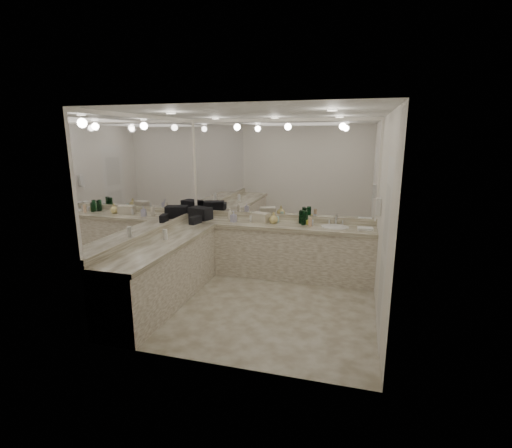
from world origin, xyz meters
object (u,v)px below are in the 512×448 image
(wall_phone, at_px, (378,207))
(sink, at_px, (335,227))
(soap_bottle_a, at_px, (230,214))
(hand_towel, at_px, (365,229))
(soap_bottle_c, at_px, (274,218))
(soap_bottle_b, at_px, (234,217))
(black_toiletry_bag, at_px, (200,213))
(cream_cosmetic_case, at_px, (261,217))

(wall_phone, bearing_deg, sink, 140.43)
(soap_bottle_a, bearing_deg, hand_towel, -2.66)
(sink, distance_m, soap_bottle_c, 1.01)
(wall_phone, xyz_separation_m, soap_bottle_b, (-2.28, 0.41, -0.36))
(wall_phone, xyz_separation_m, soap_bottle_a, (-2.40, 0.54, -0.35))
(hand_towel, height_order, soap_bottle_a, soap_bottle_a)
(black_toiletry_bag, bearing_deg, soap_bottle_c, 0.94)
(wall_phone, height_order, soap_bottle_a, wall_phone)
(sink, distance_m, black_toiletry_bag, 2.31)
(soap_bottle_b, bearing_deg, black_toiletry_bag, 174.75)
(sink, distance_m, soap_bottle_b, 1.69)
(wall_phone, relative_size, soap_bottle_a, 1.16)
(wall_phone, bearing_deg, soap_bottle_a, 167.40)
(cream_cosmetic_case, bearing_deg, black_toiletry_bag, -158.79)
(hand_towel, distance_m, soap_bottle_c, 1.47)
(soap_bottle_c, bearing_deg, soap_bottle_b, -173.29)
(wall_phone, distance_m, cream_cosmetic_case, 1.95)
(cream_cosmetic_case, distance_m, hand_towel, 1.71)
(sink, height_order, soap_bottle_b, soap_bottle_b)
(soap_bottle_c, bearing_deg, cream_cosmetic_case, 169.30)
(black_toiletry_bag, bearing_deg, sink, 0.87)
(black_toiletry_bag, height_order, soap_bottle_b, black_toiletry_bag)
(black_toiletry_bag, bearing_deg, soap_bottle_a, 7.69)
(hand_towel, bearing_deg, soap_bottle_c, 177.83)
(sink, distance_m, hand_towel, 0.47)
(black_toiletry_bag, bearing_deg, soap_bottle_b, -5.25)
(hand_towel, bearing_deg, wall_phone, -71.92)
(black_toiletry_bag, distance_m, soap_bottle_c, 1.31)
(sink, relative_size, wall_phone, 1.83)
(soap_bottle_a, relative_size, soap_bottle_c, 1.09)
(soap_bottle_a, bearing_deg, cream_cosmetic_case, -0.51)
(soap_bottle_a, xyz_separation_m, soap_bottle_c, (0.79, -0.05, -0.01))
(wall_phone, bearing_deg, soap_bottle_c, 163.19)
(wall_phone, distance_m, soap_bottle_a, 2.48)
(sink, bearing_deg, cream_cosmetic_case, 178.59)
(cream_cosmetic_case, xyz_separation_m, soap_bottle_c, (0.23, -0.04, 0.01))
(cream_cosmetic_case, bearing_deg, hand_towel, 14.37)
(wall_phone, height_order, cream_cosmetic_case, wall_phone)
(soap_bottle_c, bearing_deg, black_toiletry_bag, -179.06)
(hand_towel, bearing_deg, sink, 171.51)
(wall_phone, height_order, soap_bottle_c, wall_phone)
(soap_bottle_b, xyz_separation_m, soap_bottle_c, (0.67, 0.08, 0.00))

